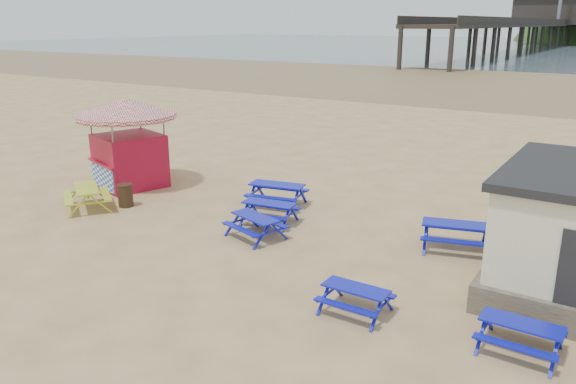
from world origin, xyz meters
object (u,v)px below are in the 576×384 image
Objects in this scene: picnic_table_blue_a at (269,213)px; picnic_table_blue_b at (277,195)px; ice_cream_kiosk at (127,131)px; litter_bin at (125,195)px; picnic_table_yellow at (87,198)px.

picnic_table_blue_b reaches higher than picnic_table_blue_a.
ice_cream_kiosk is 3.36m from litter_bin.
picnic_table_yellow is 1.34m from litter_bin.
picnic_table_blue_a is at bearing 53.57° from picnic_table_yellow.
picnic_table_yellow is (-6.45, -2.27, 0.04)m from picnic_table_blue_a.
picnic_table_blue_a is 6.84m from picnic_table_yellow.
litter_bin is at bearing -28.80° from ice_cream_kiosk.
picnic_table_blue_b is 0.44× the size of ice_cream_kiosk.
picnic_table_blue_b is at bearing 69.65° from picnic_table_yellow.
picnic_table_blue_a is at bearing 13.73° from litter_bin.
picnic_table_blue_b is 2.67× the size of litter_bin.
picnic_table_blue_a is 0.79× the size of picnic_table_yellow.
picnic_table_yellow reaches higher than picnic_table_blue_a.
litter_bin is at bearing -157.91° from picnic_table_blue_b.
ice_cream_kiosk reaches higher than picnic_table_blue_a.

